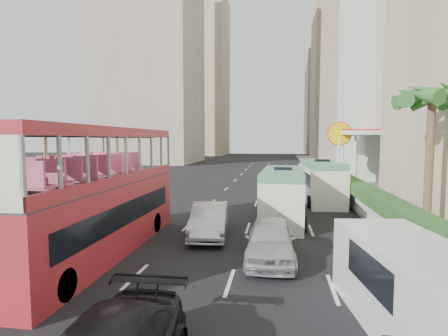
% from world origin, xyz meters
% --- Properties ---
extents(ground_plane, '(200.00, 200.00, 0.00)m').
position_xyz_m(ground_plane, '(0.00, 0.00, 0.00)').
color(ground_plane, black).
rests_on(ground_plane, ground).
extents(double_decker_bus, '(2.50, 11.00, 5.06)m').
position_xyz_m(double_decker_bus, '(-6.00, 0.00, 2.53)').
color(double_decker_bus, '#AB262A').
rests_on(double_decker_bus, ground).
extents(car_silver_lane_a, '(2.12, 4.82, 1.54)m').
position_xyz_m(car_silver_lane_a, '(-2.08, 3.27, 0.00)').
color(car_silver_lane_a, silver).
rests_on(car_silver_lane_a, ground).
extents(car_silver_lane_b, '(1.92, 4.60, 1.56)m').
position_xyz_m(car_silver_lane_b, '(0.85, 0.37, 0.00)').
color(car_silver_lane_b, silver).
rests_on(car_silver_lane_b, ground).
extents(van_asset, '(2.70, 4.83, 1.27)m').
position_xyz_m(van_asset, '(1.40, 17.11, 0.00)').
color(van_asset, silver).
rests_on(van_asset, ground).
extents(minibus_near, '(2.48, 6.68, 2.92)m').
position_xyz_m(minibus_near, '(1.40, 6.76, 1.46)').
color(minibus_near, silver).
rests_on(minibus_near, ground).
extents(minibus_far, '(2.66, 6.90, 3.00)m').
position_xyz_m(minibus_far, '(4.27, 13.18, 1.50)').
color(minibus_far, silver).
rests_on(minibus_far, ground).
extents(panel_van_near, '(2.87, 5.60, 2.14)m').
position_xyz_m(panel_van_near, '(4.27, -4.24, 1.07)').
color(panel_van_near, silver).
rests_on(panel_van_near, ground).
extents(panel_van_far, '(2.79, 5.63, 2.16)m').
position_xyz_m(panel_van_far, '(4.41, 23.34, 1.08)').
color(panel_van_far, silver).
rests_on(panel_van_far, ground).
extents(sidewalk, '(6.00, 120.00, 0.18)m').
position_xyz_m(sidewalk, '(9.00, 25.00, 0.09)').
color(sidewalk, '#99968C').
rests_on(sidewalk, ground).
extents(kerb_wall, '(0.30, 44.00, 1.00)m').
position_xyz_m(kerb_wall, '(6.20, 14.00, 0.68)').
color(kerb_wall, silver).
rests_on(kerb_wall, sidewalk).
extents(hedge, '(1.10, 44.00, 0.70)m').
position_xyz_m(hedge, '(6.20, 14.00, 1.53)').
color(hedge, '#2D6626').
rests_on(hedge, kerb_wall).
extents(palm_tree, '(0.36, 0.36, 6.40)m').
position_xyz_m(palm_tree, '(7.80, 4.00, 3.38)').
color(palm_tree, brown).
rests_on(palm_tree, sidewalk).
extents(shell_station, '(6.50, 8.00, 5.50)m').
position_xyz_m(shell_station, '(10.00, 23.00, 2.75)').
color(shell_station, silver).
rests_on(shell_station, ground).
extents(tower_mid, '(16.00, 16.00, 50.00)m').
position_xyz_m(tower_mid, '(18.00, 58.00, 25.00)').
color(tower_mid, '#B3A18D').
rests_on(tower_mid, ground).
extents(tower_far_a, '(14.00, 14.00, 44.00)m').
position_xyz_m(tower_far_a, '(17.00, 82.00, 22.00)').
color(tower_far_a, tan).
rests_on(tower_far_a, ground).
extents(tower_far_b, '(14.00, 14.00, 40.00)m').
position_xyz_m(tower_far_b, '(17.00, 104.00, 20.00)').
color(tower_far_b, '#B3A18D').
rests_on(tower_far_b, ground).
extents(tower_left_a, '(18.00, 18.00, 52.00)m').
position_xyz_m(tower_left_a, '(-24.00, 55.00, 26.00)').
color(tower_left_a, '#B3A18D').
rests_on(tower_left_a, ground).
extents(tower_left_b, '(16.00, 16.00, 46.00)m').
position_xyz_m(tower_left_b, '(-22.00, 90.00, 23.00)').
color(tower_left_b, tan).
rests_on(tower_left_b, ground).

